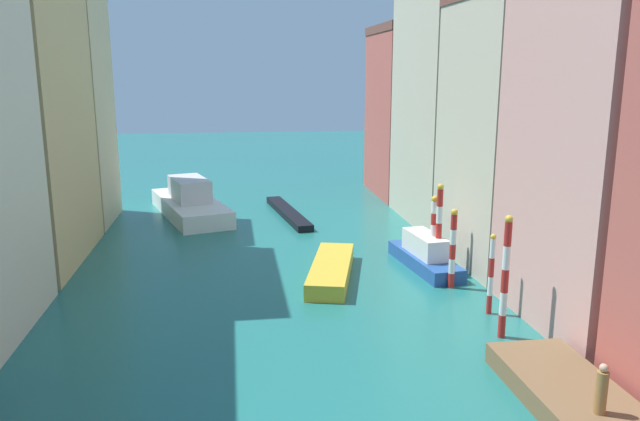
# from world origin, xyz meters

# --- Properties ---
(ground_plane) EXTENTS (154.00, 154.00, 0.00)m
(ground_plane) POSITION_xyz_m (0.00, 24.50, 0.00)
(ground_plane) COLOR #1E6B66
(building_left_2) EXTENTS (7.11, 11.39, 18.99)m
(building_left_2) POSITION_xyz_m (-14.22, 24.07, 9.51)
(building_left_2) COLOR #DBB77A
(building_left_2) RESTS_ON ground
(building_left_3) EXTENTS (7.11, 7.32, 17.07)m
(building_left_3) POSITION_xyz_m (-14.22, 33.61, 8.55)
(building_left_3) COLOR beige
(building_left_3) RESTS_ON ground
(building_right_1) EXTENTS (7.11, 9.01, 20.49)m
(building_right_1) POSITION_xyz_m (14.22, 11.06, 10.26)
(building_right_1) COLOR tan
(building_right_1) RESTS_ON ground
(building_right_2) EXTENTS (7.11, 9.08, 15.28)m
(building_right_2) POSITION_xyz_m (14.22, 20.10, 7.65)
(building_right_2) COLOR #BCB299
(building_right_2) RESTS_ON ground
(building_right_3) EXTENTS (7.11, 11.06, 21.80)m
(building_right_3) POSITION_xyz_m (14.22, 30.24, 10.91)
(building_right_3) COLOR #BCB299
(building_right_3) RESTS_ON ground
(building_right_4) EXTENTS (7.11, 9.90, 14.75)m
(building_right_4) POSITION_xyz_m (14.22, 40.74, 7.39)
(building_right_4) COLOR #B25147
(building_right_4) RESTS_ON ground
(waterfront_dock) EXTENTS (3.01, 6.98, 0.76)m
(waterfront_dock) POSITION_xyz_m (8.93, 4.45, 0.38)
(waterfront_dock) COLOR brown
(waterfront_dock) RESTS_ON ground
(person_on_dock) EXTENTS (0.36, 0.36, 1.61)m
(person_on_dock) POSITION_xyz_m (8.82, 2.73, 1.51)
(person_on_dock) COLOR olive
(person_on_dock) RESTS_ON waterfront_dock
(mooring_pole_0) EXTENTS (0.33, 0.33, 5.24)m
(mooring_pole_0) POSITION_xyz_m (8.97, 9.94, 2.67)
(mooring_pole_0) COLOR red
(mooring_pole_0) RESTS_ON ground
(mooring_pole_1) EXTENTS (0.27, 0.27, 3.78)m
(mooring_pole_1) POSITION_xyz_m (9.50, 12.47, 1.93)
(mooring_pole_1) COLOR red
(mooring_pole_1) RESTS_ON ground
(mooring_pole_2) EXTENTS (0.35, 0.35, 4.15)m
(mooring_pole_2) POSITION_xyz_m (8.99, 16.08, 2.13)
(mooring_pole_2) COLOR red
(mooring_pole_2) RESTS_ON ground
(mooring_pole_3) EXTENTS (0.36, 0.36, 4.97)m
(mooring_pole_3) POSITION_xyz_m (9.11, 18.61, 2.54)
(mooring_pole_3) COLOR red
(mooring_pole_3) RESTS_ON ground
(mooring_pole_4) EXTENTS (0.39, 0.39, 4.22)m
(mooring_pole_4) POSITION_xyz_m (8.98, 19.10, 2.17)
(mooring_pole_4) COLOR red
(mooring_pole_4) RESTS_ON ground
(vaporetto_white) EXTENTS (6.90, 12.03, 2.92)m
(vaporetto_white) POSITION_xyz_m (-5.22, 34.56, 1.00)
(vaporetto_white) COLOR white
(vaporetto_white) RESTS_ON ground
(gondola_black) EXTENTS (2.68, 10.72, 0.49)m
(gondola_black) POSITION_xyz_m (2.19, 33.40, 0.24)
(gondola_black) COLOR black
(gondola_black) RESTS_ON ground
(motorboat_0) EXTENTS (2.61, 6.71, 1.95)m
(motorboat_0) POSITION_xyz_m (8.66, 19.52, 0.75)
(motorboat_0) COLOR #234C93
(motorboat_0) RESTS_ON ground
(motorboat_1) EXTENTS (3.80, 7.91, 0.86)m
(motorboat_1) POSITION_xyz_m (3.16, 18.51, 0.43)
(motorboat_1) COLOR gold
(motorboat_1) RESTS_ON ground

